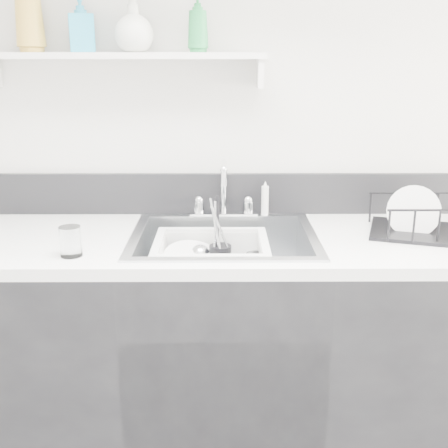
{
  "coord_description": "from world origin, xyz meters",
  "views": [
    {
      "loc": [
        -0.01,
        -0.66,
        1.52
      ],
      "look_at": [
        0.0,
        1.14,
        0.98
      ],
      "focal_mm": 45.0,
      "sensor_mm": 36.0,
      "label": 1
    }
  ],
  "objects_px": {
    "wash_tub": "(211,262)",
    "dish_rack": "(426,216)",
    "counter_run": "(224,355)",
    "sink": "(224,261)"
  },
  "relations": [
    {
      "from": "counter_run",
      "to": "sink",
      "type": "distance_m",
      "value": 0.37
    },
    {
      "from": "wash_tub",
      "to": "dish_rack",
      "type": "xyz_separation_m",
      "value": [
        0.75,
        0.03,
        0.16
      ]
    },
    {
      "from": "counter_run",
      "to": "sink",
      "type": "height_order",
      "value": "sink"
    },
    {
      "from": "counter_run",
      "to": "wash_tub",
      "type": "bearing_deg",
      "value": -175.15
    },
    {
      "from": "sink",
      "to": "dish_rack",
      "type": "bearing_deg",
      "value": 2.05
    },
    {
      "from": "counter_run",
      "to": "wash_tub",
      "type": "xyz_separation_m",
      "value": [
        -0.04,
        -0.0,
        0.37
      ]
    },
    {
      "from": "wash_tub",
      "to": "dish_rack",
      "type": "relative_size",
      "value": 1.08
    },
    {
      "from": "dish_rack",
      "to": "sink",
      "type": "bearing_deg",
      "value": -160.42
    },
    {
      "from": "sink",
      "to": "dish_rack",
      "type": "relative_size",
      "value": 1.75
    },
    {
      "from": "counter_run",
      "to": "dish_rack",
      "type": "bearing_deg",
      "value": 2.05
    }
  ]
}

